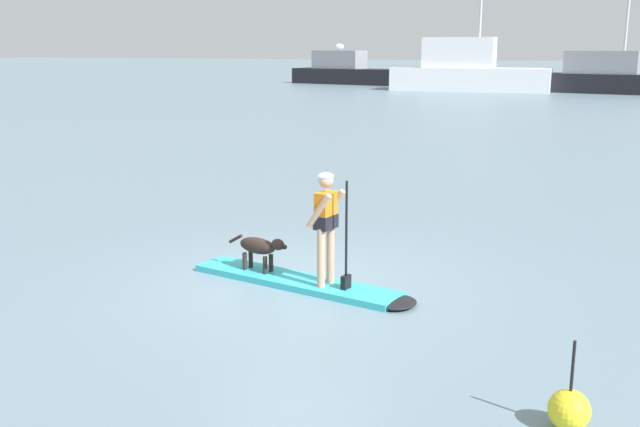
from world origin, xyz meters
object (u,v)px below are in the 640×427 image
object	(u,v)px
moored_boat_outer	(466,71)
moored_boat_far_starboard	(345,71)
dog	(260,247)
person_paddler	(327,220)
paddleboard	(308,284)
moored_boat_starboard	(610,77)
marker_buoy	(569,410)

from	to	relation	value
moored_boat_outer	moored_boat_far_starboard	bearing A→B (deg)	151.66
dog	person_paddler	bearing A→B (deg)	-10.44
paddleboard	moored_boat_starboard	world-z (taller)	moored_boat_starboard
moored_boat_far_starboard	marker_buoy	distance (m)	66.54
moored_boat_far_starboard	moored_boat_starboard	xyz separation A→B (m)	(24.56, -6.35, 0.02)
moored_boat_far_starboard	moored_boat_starboard	size ratio (longest dim) A/B	0.93
paddleboard	marker_buoy	bearing A→B (deg)	-36.24
moored_boat_far_starboard	person_paddler	bearing A→B (deg)	-69.69
person_paddler	dog	bearing A→B (deg)	169.56
person_paddler	moored_boat_far_starboard	distance (m)	62.58
person_paddler	moored_boat_far_starboard	world-z (taller)	moored_boat_far_starboard
dog	moored_boat_outer	distance (m)	51.69
marker_buoy	moored_boat_far_starboard	bearing A→B (deg)	112.38
person_paddler	marker_buoy	size ratio (longest dim) A/B	1.88
person_paddler	moored_boat_starboard	bearing A→B (deg)	86.89
moored_boat_starboard	moored_boat_outer	bearing A→B (deg)	-175.27
paddleboard	marker_buoy	xyz separation A→B (m)	(3.95, -2.90, 0.15)
dog	marker_buoy	xyz separation A→B (m)	(4.83, -3.06, -0.29)
moored_boat_far_starboard	paddleboard	bearing A→B (deg)	-69.96
paddleboard	moored_boat_outer	world-z (taller)	moored_boat_outer
paddleboard	moored_boat_outer	bearing A→B (deg)	98.75
paddleboard	moored_boat_starboard	xyz separation A→B (m)	(3.18, 52.27, 1.19)
moored_boat_far_starboard	moored_boat_starboard	bearing A→B (deg)	-14.49
marker_buoy	moored_boat_starboard	bearing A→B (deg)	90.80
moored_boat_starboard	dog	bearing A→B (deg)	-94.46
person_paddler	dog	distance (m)	1.37
moored_boat_starboard	paddleboard	bearing A→B (deg)	-93.48
person_paddler	moored_boat_far_starboard	bearing A→B (deg)	110.31
moored_boat_far_starboard	moored_boat_starboard	distance (m)	25.37
moored_boat_outer	moored_boat_starboard	xyz separation A→B (m)	(11.09, 0.92, -0.39)
paddleboard	dog	xyz separation A→B (m)	(-0.88, 0.16, 0.44)
moored_boat_far_starboard	marker_buoy	size ratio (longest dim) A/B	12.94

